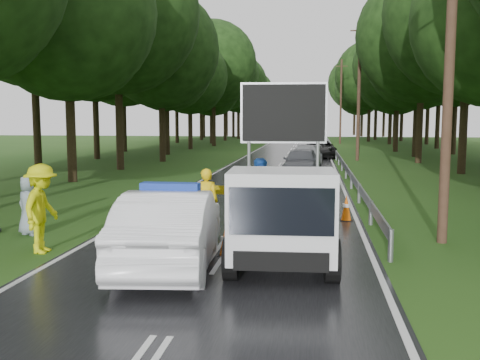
% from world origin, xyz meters
% --- Properties ---
extents(ground, '(160.00, 160.00, 0.00)m').
position_xyz_m(ground, '(0.00, 0.00, 0.00)').
color(ground, '#1F4614').
rests_on(ground, ground).
extents(road, '(7.00, 140.00, 0.02)m').
position_xyz_m(road, '(0.00, 30.00, 0.01)').
color(road, black).
rests_on(road, ground).
extents(guardrail, '(0.12, 60.06, 0.70)m').
position_xyz_m(guardrail, '(3.70, 29.67, 0.55)').
color(guardrail, gray).
rests_on(guardrail, ground).
extents(utility_pole_near, '(1.40, 0.24, 10.00)m').
position_xyz_m(utility_pole_near, '(5.20, 2.00, 5.06)').
color(utility_pole_near, '#3E291D').
rests_on(utility_pole_near, ground).
extents(utility_pole_mid, '(1.40, 0.24, 10.00)m').
position_xyz_m(utility_pole_mid, '(5.20, 28.00, 5.06)').
color(utility_pole_mid, '#3E291D').
rests_on(utility_pole_mid, ground).
extents(utility_pole_far, '(1.40, 0.24, 10.00)m').
position_xyz_m(utility_pole_far, '(5.20, 54.00, 5.06)').
color(utility_pole_far, '#3E291D').
rests_on(utility_pole_far, ground).
extents(police_sedan, '(2.18, 4.95, 1.74)m').
position_xyz_m(police_sedan, '(-0.80, -1.03, 0.79)').
color(police_sedan, white).
rests_on(police_sedan, ground).
extents(work_truck, '(2.34, 4.86, 3.79)m').
position_xyz_m(work_truck, '(1.42, -0.35, 1.03)').
color(work_truck, gray).
rests_on(work_truck, ground).
extents(barrier, '(2.58, 0.59, 1.08)m').
position_xyz_m(barrier, '(-0.80, 3.84, 0.82)').
color(barrier, '#D7BE0B').
rests_on(barrier, ground).
extents(officer, '(0.66, 0.47, 1.74)m').
position_xyz_m(officer, '(-0.72, 2.21, 0.87)').
color(officer, yellow).
rests_on(officer, ground).
extents(civilian, '(1.20, 1.17, 1.95)m').
position_xyz_m(civilian, '(0.67, 3.00, 0.98)').
color(civilian, '#1B51B3').
rests_on(civilian, ground).
extents(bystander_left, '(0.82, 1.34, 2.02)m').
position_xyz_m(bystander_left, '(-4.00, -0.25, 1.01)').
color(bystander_left, '#D5DC0B').
rests_on(bystander_left, ground).
extents(bystander_right, '(0.89, 0.74, 1.57)m').
position_xyz_m(bystander_right, '(-5.27, 1.45, 0.78)').
color(bystander_right, gray).
rests_on(bystander_right, ground).
extents(queue_car_first, '(2.01, 4.54, 1.52)m').
position_xyz_m(queue_car_first, '(1.43, 16.73, 0.76)').
color(queue_car_first, '#45474D').
rests_on(queue_car_first, ground).
extents(queue_car_second, '(2.26, 4.68, 1.31)m').
position_xyz_m(queue_car_second, '(1.59, 22.73, 0.66)').
color(queue_car_second, '#93969A').
rests_on(queue_car_second, ground).
extents(queue_car_third, '(2.41, 4.93, 1.35)m').
position_xyz_m(queue_car_third, '(2.60, 30.37, 0.68)').
color(queue_car_third, black).
rests_on(queue_car_third, ground).
extents(queue_car_fourth, '(1.69, 4.65, 1.52)m').
position_xyz_m(queue_car_fourth, '(2.42, 36.37, 0.76)').
color(queue_car_fourth, '#46484E').
rests_on(queue_car_fourth, ground).
extents(cone_center, '(0.31, 0.31, 0.67)m').
position_xyz_m(cone_center, '(0.15, 0.00, 0.32)').
color(cone_center, black).
rests_on(cone_center, ground).
extents(cone_far, '(0.30, 0.30, 0.64)m').
position_xyz_m(cone_far, '(1.40, 3.67, 0.31)').
color(cone_far, black).
rests_on(cone_far, ground).
extents(cone_left_mid, '(0.35, 0.35, 0.75)m').
position_xyz_m(cone_left_mid, '(-2.34, 2.37, 0.36)').
color(cone_left_mid, black).
rests_on(cone_left_mid, ground).
extents(cone_right, '(0.37, 0.37, 0.79)m').
position_xyz_m(cone_right, '(3.04, 4.50, 0.38)').
color(cone_right, black).
rests_on(cone_right, ground).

